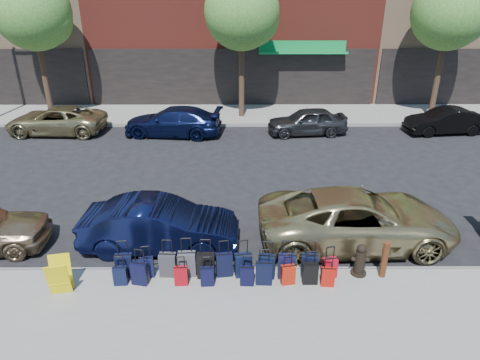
{
  "coord_description": "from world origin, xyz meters",
  "views": [
    {
      "loc": [
        0.31,
        -13.53,
        6.81
      ],
      "look_at": [
        0.36,
        -1.5,
        1.27
      ],
      "focal_mm": 32.0,
      "sensor_mm": 36.0,
      "label": 1
    }
  ],
  "objects_px": {
    "tree_left": "(36,14)",
    "tree_right": "(453,14)",
    "car_far_3": "(445,121)",
    "display_rack": "(60,276)",
    "car_far_2": "(307,121)",
    "bollard": "(385,259)",
    "car_near_1": "(160,226)",
    "tree_center": "(245,14)",
    "car_far_0": "(56,120)",
    "fire_hydrant": "(360,260)",
    "car_far_1": "(173,121)",
    "car_near_2": "(357,219)",
    "suitcase_front_5": "(224,265)"
  },
  "relations": [
    {
      "from": "display_rack",
      "to": "suitcase_front_5",
      "type": "bearing_deg",
      "value": -2.05
    },
    {
      "from": "fire_hydrant",
      "to": "car_far_1",
      "type": "height_order",
      "value": "car_far_1"
    },
    {
      "from": "tree_center",
      "to": "display_rack",
      "type": "xyz_separation_m",
      "value": [
        -4.52,
        -14.86,
        -4.83
      ]
    },
    {
      "from": "car_far_3",
      "to": "car_far_1",
      "type": "bearing_deg",
      "value": -95.05
    },
    {
      "from": "tree_center",
      "to": "car_near_1",
      "type": "distance_m",
      "value": 13.86
    },
    {
      "from": "fire_hydrant",
      "to": "car_near_1",
      "type": "xyz_separation_m",
      "value": [
        -5.2,
        1.43,
        0.16
      ]
    },
    {
      "from": "car_near_2",
      "to": "car_near_1",
      "type": "bearing_deg",
      "value": 90.41
    },
    {
      "from": "tree_left",
      "to": "car_far_0",
      "type": "xyz_separation_m",
      "value": [
        1.14,
        -2.56,
        -4.75
      ]
    },
    {
      "from": "tree_right",
      "to": "car_near_1",
      "type": "xyz_separation_m",
      "value": [
        -13.01,
        -12.79,
        -4.7
      ]
    },
    {
      "from": "car_far_0",
      "to": "car_far_3",
      "type": "relative_size",
      "value": 1.26
    },
    {
      "from": "tree_left",
      "to": "tree_right",
      "type": "distance_m",
      "value": 21.0
    },
    {
      "from": "car_near_2",
      "to": "tree_center",
      "type": "bearing_deg",
      "value": 11.22
    },
    {
      "from": "tree_right",
      "to": "suitcase_front_5",
      "type": "relative_size",
      "value": 7.5
    },
    {
      "from": "tree_center",
      "to": "car_far_3",
      "type": "relative_size",
      "value": 1.9
    },
    {
      "from": "tree_left",
      "to": "tree_right",
      "type": "height_order",
      "value": "same"
    },
    {
      "from": "tree_left",
      "to": "suitcase_front_5",
      "type": "distance_m",
      "value": 18.0
    },
    {
      "from": "tree_right",
      "to": "car_far_0",
      "type": "height_order",
      "value": "tree_right"
    },
    {
      "from": "car_far_1",
      "to": "tree_center",
      "type": "bearing_deg",
      "value": 135.84
    },
    {
      "from": "display_rack",
      "to": "car_far_2",
      "type": "bearing_deg",
      "value": 46.86
    },
    {
      "from": "car_far_0",
      "to": "car_near_2",
      "type": "bearing_deg",
      "value": 53.26
    },
    {
      "from": "fire_hydrant",
      "to": "car_far_2",
      "type": "xyz_separation_m",
      "value": [
        0.37,
        11.46,
        0.11
      ]
    },
    {
      "from": "tree_right",
      "to": "car_far_2",
      "type": "height_order",
      "value": "tree_right"
    },
    {
      "from": "car_near_2",
      "to": "car_far_3",
      "type": "height_order",
      "value": "car_near_2"
    },
    {
      "from": "tree_center",
      "to": "bollard",
      "type": "xyz_separation_m",
      "value": [
        3.26,
        -14.32,
        -4.76
      ]
    },
    {
      "from": "display_rack",
      "to": "car_far_1",
      "type": "xyz_separation_m",
      "value": [
        1.0,
        11.99,
        0.11
      ]
    },
    {
      "from": "fire_hydrant",
      "to": "display_rack",
      "type": "height_order",
      "value": "display_rack"
    },
    {
      "from": "car_far_1",
      "to": "tree_right",
      "type": "bearing_deg",
      "value": 108.24
    },
    {
      "from": "tree_center",
      "to": "car_far_0",
      "type": "xyz_separation_m",
      "value": [
        -9.36,
        -2.56,
        -4.75
      ]
    },
    {
      "from": "tree_right",
      "to": "car_near_1",
      "type": "height_order",
      "value": "tree_right"
    },
    {
      "from": "tree_center",
      "to": "car_far_3",
      "type": "bearing_deg",
      "value": -15.02
    },
    {
      "from": "suitcase_front_5",
      "to": "display_rack",
      "type": "xyz_separation_m",
      "value": [
        -3.84,
        -0.61,
        0.13
      ]
    },
    {
      "from": "car_near_2",
      "to": "car_far_3",
      "type": "distance_m",
      "value": 12.04
    },
    {
      "from": "tree_right",
      "to": "suitcase_front_5",
      "type": "height_order",
      "value": "tree_right"
    },
    {
      "from": "car_far_2",
      "to": "car_far_3",
      "type": "bearing_deg",
      "value": 85.43
    },
    {
      "from": "car_far_0",
      "to": "car_far_3",
      "type": "distance_m",
      "value": 19.27
    },
    {
      "from": "car_far_3",
      "to": "display_rack",
      "type": "bearing_deg",
      "value": -55.74
    },
    {
      "from": "tree_right",
      "to": "car_far_3",
      "type": "relative_size",
      "value": 1.9
    },
    {
      "from": "car_far_1",
      "to": "car_far_3",
      "type": "xyz_separation_m",
      "value": [
        13.43,
        0.21,
        -0.06
      ]
    },
    {
      "from": "bollard",
      "to": "car_near_1",
      "type": "distance_m",
      "value": 5.97
    },
    {
      "from": "car_near_1",
      "to": "car_far_3",
      "type": "distance_m",
      "value": 16.03
    },
    {
      "from": "tree_left",
      "to": "car_far_3",
      "type": "xyz_separation_m",
      "value": [
        20.41,
        -2.66,
        -4.78
      ]
    },
    {
      "from": "fire_hydrant",
      "to": "car_far_3",
      "type": "relative_size",
      "value": 0.23
    },
    {
      "from": "fire_hydrant",
      "to": "car_far_2",
      "type": "distance_m",
      "value": 11.47
    },
    {
      "from": "car_far_1",
      "to": "fire_hydrant",
      "type": "bearing_deg",
      "value": 35.37
    },
    {
      "from": "car_far_0",
      "to": "tree_right",
      "type": "bearing_deg",
      "value": 99.46
    },
    {
      "from": "tree_center",
      "to": "car_far_0",
      "type": "distance_m",
      "value": 10.8
    },
    {
      "from": "tree_left",
      "to": "fire_hydrant",
      "type": "distance_m",
      "value": 20.0
    },
    {
      "from": "tree_left",
      "to": "display_rack",
      "type": "height_order",
      "value": "tree_left"
    },
    {
      "from": "tree_left",
      "to": "fire_hydrant",
      "type": "xyz_separation_m",
      "value": [
        13.19,
        -14.23,
        -4.86
      ]
    },
    {
      "from": "car_near_2",
      "to": "car_far_1",
      "type": "xyz_separation_m",
      "value": [
        -6.55,
        9.66,
        -0.08
      ]
    }
  ]
}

